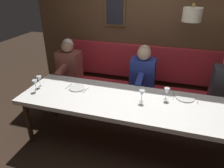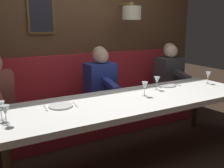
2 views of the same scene
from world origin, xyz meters
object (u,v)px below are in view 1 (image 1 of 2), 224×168
(dining_table, at_px, (129,104))
(wine_glass_0, at_px, (39,79))
(diner_near, at_px, (143,70))
(wine_glass_2, at_px, (35,83))
(diner_middle, at_px, (69,62))
(wine_glass_1, at_px, (142,94))
(wine_glass_3, at_px, (167,91))

(dining_table, distance_m, wine_glass_0, 1.36)
(diner_near, height_order, wine_glass_2, diner_near)
(dining_table, height_order, diner_middle, diner_middle)
(diner_near, height_order, wine_glass_0, diner_near)
(wine_glass_0, height_order, wine_glass_1, same)
(dining_table, bearing_deg, wine_glass_1, -82.91)
(wine_glass_1, bearing_deg, wine_glass_2, 95.20)
(wine_glass_2, bearing_deg, dining_table, -85.03)
(diner_near, xyz_separation_m, wine_glass_3, (-0.71, -0.43, 0.04))
(wine_glass_0, bearing_deg, dining_table, -90.63)
(wine_glass_1, bearing_deg, diner_middle, 59.82)
(wine_glass_0, distance_m, wine_glass_2, 0.13)
(wine_glass_3, bearing_deg, diner_middle, 68.29)
(diner_middle, relative_size, wine_glass_3, 4.82)
(wine_glass_1, bearing_deg, wine_glass_3, -62.96)
(diner_middle, bearing_deg, wine_glass_3, -111.71)
(wine_glass_0, distance_m, wine_glass_1, 1.51)
(diner_middle, xyz_separation_m, wine_glass_3, (-0.71, -1.78, 0.04))
(diner_near, xyz_separation_m, diner_middle, (0.00, 1.36, 0.00))
(diner_middle, bearing_deg, dining_table, -123.69)
(diner_near, distance_m, diner_middle, 1.36)
(dining_table, height_order, wine_glass_2, wine_glass_2)
(wine_glass_3, bearing_deg, wine_glass_1, 117.04)
(dining_table, relative_size, wine_glass_2, 17.96)
(dining_table, xyz_separation_m, wine_glass_1, (0.02, -0.16, 0.18))
(dining_table, relative_size, wine_glass_0, 17.96)
(dining_table, distance_m, diner_middle, 1.60)
(wine_glass_2, relative_size, wine_glass_3, 1.00)
(diner_near, bearing_deg, wine_glass_0, 122.08)
(wine_glass_0, relative_size, wine_glass_3, 1.00)
(dining_table, bearing_deg, wine_glass_2, 94.97)
(dining_table, bearing_deg, diner_middle, 56.31)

